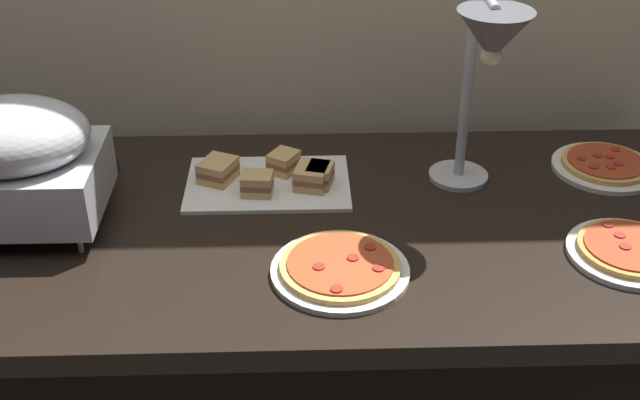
{
  "coord_description": "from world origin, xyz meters",
  "views": [
    {
      "loc": [
        0.03,
        -1.47,
        1.7
      ],
      "look_at": [
        0.08,
        0.0,
        0.81
      ],
      "focal_mm": 44.86,
      "sensor_mm": 36.0,
      "label": 1
    }
  ],
  "objects_px": {
    "chafing_dish": "(14,159)",
    "pizza_plate_raised_stand": "(629,251)",
    "sauce_cup_far": "(103,165)",
    "pizza_plate_center": "(605,165)",
    "heat_lamp": "(487,53)",
    "pizza_plate_front": "(340,268)",
    "sandwich_platter": "(272,178)"
  },
  "relations": [
    {
      "from": "sauce_cup_far",
      "to": "chafing_dish",
      "type": "bearing_deg",
      "value": -117.39
    },
    {
      "from": "sandwich_platter",
      "to": "pizza_plate_front",
      "type": "bearing_deg",
      "value": -67.97
    },
    {
      "from": "pizza_plate_center",
      "to": "sauce_cup_far",
      "type": "height_order",
      "value": "sauce_cup_far"
    },
    {
      "from": "chafing_dish",
      "to": "heat_lamp",
      "type": "xyz_separation_m",
      "value": [
        0.97,
        0.03,
        0.21
      ]
    },
    {
      "from": "pizza_plate_front",
      "to": "sandwich_platter",
      "type": "bearing_deg",
      "value": 112.03
    },
    {
      "from": "pizza_plate_center",
      "to": "pizza_plate_raised_stand",
      "type": "height_order",
      "value": "same"
    },
    {
      "from": "pizza_plate_front",
      "to": "chafing_dish",
      "type": "bearing_deg",
      "value": 162.91
    },
    {
      "from": "pizza_plate_raised_stand",
      "to": "heat_lamp",
      "type": "bearing_deg",
      "value": 146.21
    },
    {
      "from": "chafing_dish",
      "to": "sauce_cup_far",
      "type": "relative_size",
      "value": 4.86
    },
    {
      "from": "pizza_plate_front",
      "to": "pizza_plate_center",
      "type": "distance_m",
      "value": 0.77
    },
    {
      "from": "chafing_dish",
      "to": "pizza_plate_front",
      "type": "relative_size",
      "value": 1.26
    },
    {
      "from": "pizza_plate_center",
      "to": "pizza_plate_raised_stand",
      "type": "distance_m",
      "value": 0.37
    },
    {
      "from": "chafing_dish",
      "to": "sandwich_platter",
      "type": "bearing_deg",
      "value": 15.31
    },
    {
      "from": "chafing_dish",
      "to": "pizza_plate_raised_stand",
      "type": "distance_m",
      "value": 1.28
    },
    {
      "from": "pizza_plate_front",
      "to": "pizza_plate_center",
      "type": "xyz_separation_m",
      "value": [
        0.66,
        0.4,
        -0.0
      ]
    },
    {
      "from": "pizza_plate_front",
      "to": "pizza_plate_raised_stand",
      "type": "height_order",
      "value": "same"
    },
    {
      "from": "chafing_dish",
      "to": "heat_lamp",
      "type": "bearing_deg",
      "value": 1.79
    },
    {
      "from": "heat_lamp",
      "to": "pizza_plate_front",
      "type": "xyz_separation_m",
      "value": [
        -0.3,
        -0.23,
        -0.35
      ]
    },
    {
      "from": "chafing_dish",
      "to": "pizza_plate_center",
      "type": "distance_m",
      "value": 1.35
    },
    {
      "from": "sandwich_platter",
      "to": "sauce_cup_far",
      "type": "bearing_deg",
      "value": 168.48
    },
    {
      "from": "sauce_cup_far",
      "to": "heat_lamp",
      "type": "bearing_deg",
      "value": -13.01
    },
    {
      "from": "chafing_dish",
      "to": "pizza_plate_center",
      "type": "relative_size",
      "value": 1.37
    },
    {
      "from": "pizza_plate_center",
      "to": "sauce_cup_far",
      "type": "relative_size",
      "value": 3.54
    },
    {
      "from": "pizza_plate_raised_stand",
      "to": "sauce_cup_far",
      "type": "relative_size",
      "value": 3.52
    },
    {
      "from": "pizza_plate_raised_stand",
      "to": "sandwich_platter",
      "type": "distance_m",
      "value": 0.79
    },
    {
      "from": "heat_lamp",
      "to": "sandwich_platter",
      "type": "relative_size",
      "value": 1.25
    },
    {
      "from": "sandwich_platter",
      "to": "sauce_cup_far",
      "type": "relative_size",
      "value": 5.34
    },
    {
      "from": "pizza_plate_raised_stand",
      "to": "chafing_dish",
      "type": "bearing_deg",
      "value": 172.6
    },
    {
      "from": "heat_lamp",
      "to": "pizza_plate_front",
      "type": "bearing_deg",
      "value": -142.09
    },
    {
      "from": "pizza_plate_front",
      "to": "pizza_plate_center",
      "type": "height_order",
      "value": "same"
    },
    {
      "from": "heat_lamp",
      "to": "pizza_plate_front",
      "type": "height_order",
      "value": "heat_lamp"
    },
    {
      "from": "pizza_plate_center",
      "to": "sandwich_platter",
      "type": "distance_m",
      "value": 0.81
    }
  ]
}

